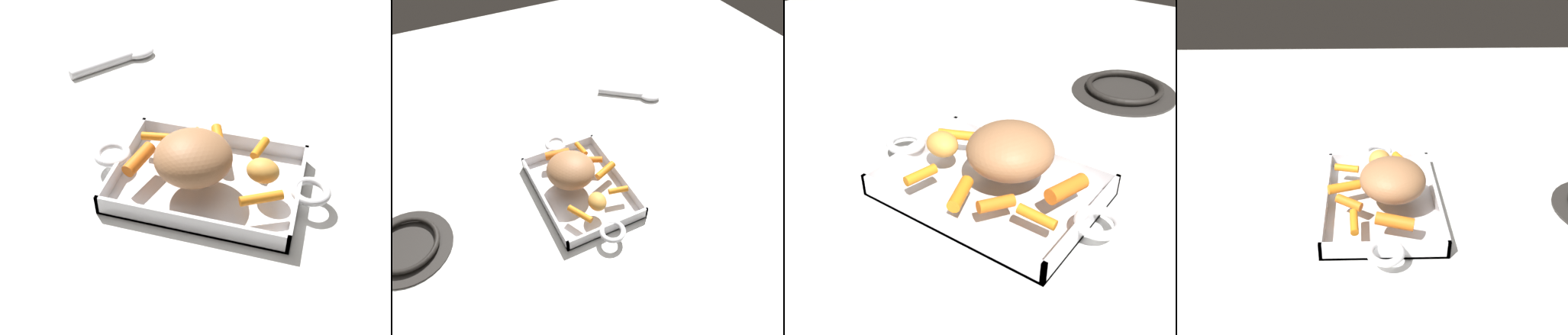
% 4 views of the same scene
% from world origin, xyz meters
% --- Properties ---
extents(ground_plane, '(2.21, 2.21, 0.00)m').
position_xyz_m(ground_plane, '(0.00, 0.00, 0.00)').
color(ground_plane, silver).
extents(roasting_dish, '(0.39, 0.22, 0.04)m').
position_xyz_m(roasting_dish, '(0.00, 0.00, 0.01)').
color(roasting_dish, silver).
rests_on(roasting_dish, ground_plane).
extents(pork_roast, '(0.17, 0.17, 0.07)m').
position_xyz_m(pork_roast, '(0.02, 0.02, 0.07)').
color(pork_roast, '#9E6B44').
rests_on(pork_roast, roasting_dish).
extents(baby_carrot_northeast, '(0.07, 0.04, 0.02)m').
position_xyz_m(baby_carrot_northeast, '(-0.10, 0.05, 0.04)').
color(baby_carrot_northeast, orange).
rests_on(baby_carrot_northeast, roasting_dish).
extents(baby_carrot_short, '(0.04, 0.05, 0.02)m').
position_xyz_m(baby_carrot_short, '(0.05, -0.06, 0.04)').
color(baby_carrot_short, orange).
rests_on(baby_carrot_short, roasting_dish).
extents(baby_carrot_southwest, '(0.04, 0.06, 0.02)m').
position_xyz_m(baby_carrot_southwest, '(-0.00, -0.07, 0.05)').
color(baby_carrot_southwest, orange).
rests_on(baby_carrot_southwest, roasting_dish).
extents(baby_carrot_northwest, '(0.03, 0.05, 0.01)m').
position_xyz_m(baby_carrot_northwest, '(-0.07, -0.07, 0.04)').
color(baby_carrot_northwest, orange).
rests_on(baby_carrot_northwest, roasting_dish).
extents(baby_carrot_center_left, '(0.05, 0.02, 0.02)m').
position_xyz_m(baby_carrot_center_left, '(0.10, -0.05, 0.04)').
color(baby_carrot_center_left, orange).
rests_on(baby_carrot_center_left, roasting_dish).
extents(baby_carrot_southeast, '(0.04, 0.07, 0.03)m').
position_xyz_m(baby_carrot_southeast, '(0.11, 0.02, 0.05)').
color(baby_carrot_southeast, orange).
rests_on(baby_carrot_southeast, roasting_dish).
extents(potato_near_roast, '(0.06, 0.05, 0.04)m').
position_xyz_m(potato_near_roast, '(-0.09, 0.00, 0.05)').
color(potato_near_roast, gold).
rests_on(potato_near_roast, roasting_dish).
extents(serving_spoon, '(0.15, 0.18, 0.02)m').
position_xyz_m(serving_spoon, '(0.29, -0.34, 0.01)').
color(serving_spoon, white).
rests_on(serving_spoon, ground_plane).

